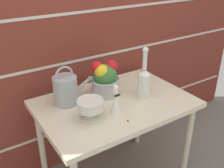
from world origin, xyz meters
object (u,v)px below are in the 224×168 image
object	(u,v)px
crystal_pedestal_bowl	(90,106)
glass_decanter	(144,81)
watering_can	(66,90)
flower_planter	(105,79)
figurine_vase	(116,101)

from	to	relation	value
crystal_pedestal_bowl	glass_decanter	xyz separation A→B (m)	(0.45, 0.05, 0.04)
watering_can	flower_planter	world-z (taller)	watering_can
watering_can	flower_planter	bearing A→B (deg)	-6.37
watering_can	glass_decanter	distance (m)	0.54
crystal_pedestal_bowl	flower_planter	distance (m)	0.33
watering_can	glass_decanter	size ratio (longest dim) A/B	0.83
watering_can	crystal_pedestal_bowl	xyz separation A→B (m)	(0.05, -0.25, -0.02)
watering_can	figurine_vase	xyz separation A→B (m)	(0.22, -0.27, -0.02)
crystal_pedestal_bowl	watering_can	bearing A→B (deg)	100.27
watering_can	figurine_vase	size ratio (longest dim) A/B	1.58
watering_can	flower_planter	size ratio (longest dim) A/B	1.19
watering_can	figurine_vase	world-z (taller)	watering_can
crystal_pedestal_bowl	figurine_vase	bearing A→B (deg)	-6.66
watering_can	flower_planter	xyz separation A→B (m)	(0.29, -0.03, 0.02)
glass_decanter	figurine_vase	world-z (taller)	glass_decanter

